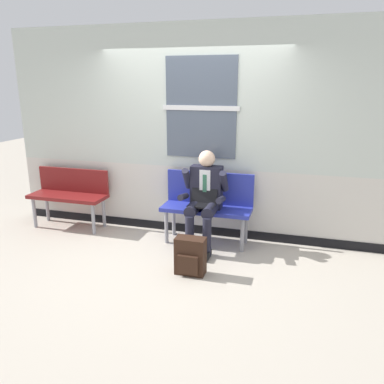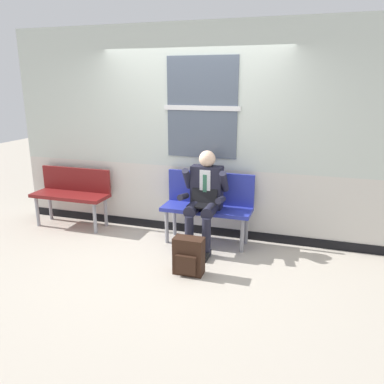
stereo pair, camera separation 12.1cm
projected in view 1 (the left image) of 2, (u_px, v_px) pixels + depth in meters
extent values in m
plane|color=#B2A899|center=(177.00, 253.00, 4.85)|extent=(18.00, 18.00, 0.00)
cube|color=beige|center=(194.00, 97.00, 5.05)|extent=(5.37, 0.12, 1.86)
cube|color=beige|center=(194.00, 195.00, 5.42)|extent=(5.37, 0.12, 0.83)
cube|color=black|center=(194.00, 227.00, 5.55)|extent=(5.37, 0.14, 0.12)
cube|color=#4C5666|center=(201.00, 108.00, 4.99)|extent=(0.94, 0.02, 1.29)
cube|color=silver|center=(201.00, 108.00, 4.98)|extent=(1.02, 0.03, 0.06)
cube|color=#28339E|center=(206.00, 209.00, 5.04)|extent=(1.17, 0.42, 0.05)
cube|color=#28339E|center=(210.00, 188.00, 5.14)|extent=(1.17, 0.04, 0.43)
cylinder|color=gray|center=(166.00, 227.00, 5.10)|extent=(0.05, 0.05, 0.45)
cylinder|color=gray|center=(174.00, 219.00, 5.38)|extent=(0.05, 0.05, 0.45)
cylinder|color=gray|center=(242.00, 235.00, 4.83)|extent=(0.05, 0.05, 0.45)
cylinder|color=gray|center=(246.00, 227.00, 5.11)|extent=(0.05, 0.05, 0.45)
cube|color=maroon|center=(68.00, 196.00, 5.59)|extent=(1.13, 0.42, 0.05)
cube|color=maroon|center=(73.00, 180.00, 5.71)|extent=(1.13, 0.04, 0.35)
cylinder|color=gray|center=(34.00, 213.00, 5.66)|extent=(0.05, 0.05, 0.45)
cylinder|color=gray|center=(47.00, 207.00, 5.93)|extent=(0.05, 0.05, 0.45)
cylinder|color=gray|center=(93.00, 219.00, 5.39)|extent=(0.05, 0.05, 0.45)
cylinder|color=gray|center=(104.00, 212.00, 5.67)|extent=(0.05, 0.05, 0.45)
cylinder|color=#1E1E2D|center=(194.00, 208.00, 4.85)|extent=(0.15, 0.40, 0.15)
cylinder|color=#1E1E2D|center=(190.00, 235.00, 4.76)|extent=(0.11, 0.11, 0.50)
cube|color=black|center=(188.00, 253.00, 4.76)|extent=(0.10, 0.26, 0.07)
cylinder|color=#1E1E2D|center=(211.00, 210.00, 4.79)|extent=(0.15, 0.40, 0.15)
cylinder|color=#1E1E2D|center=(207.00, 237.00, 4.70)|extent=(0.11, 0.11, 0.50)
cube|color=black|center=(205.00, 255.00, 4.70)|extent=(0.10, 0.26, 0.07)
cube|color=#1E1E2D|center=(207.00, 187.00, 4.95)|extent=(0.40, 0.18, 0.55)
cube|color=silver|center=(205.00, 185.00, 4.85)|extent=(0.14, 0.01, 0.39)
cube|color=#2D664C|center=(205.00, 187.00, 4.85)|extent=(0.05, 0.01, 0.33)
sphere|color=beige|center=(207.00, 159.00, 4.85)|extent=(0.21, 0.21, 0.21)
cylinder|color=#1E1E2D|center=(187.00, 179.00, 4.92)|extent=(0.09, 0.25, 0.30)
cylinder|color=#1E1E2D|center=(183.00, 197.00, 4.82)|extent=(0.08, 0.27, 0.12)
cylinder|color=#1E1E2D|center=(224.00, 181.00, 4.79)|extent=(0.09, 0.25, 0.30)
cylinder|color=#1E1E2D|center=(221.00, 200.00, 4.69)|extent=(0.08, 0.27, 0.12)
cube|color=black|center=(202.00, 205.00, 4.78)|extent=(0.33, 0.22, 0.02)
cube|color=black|center=(204.00, 194.00, 4.87)|extent=(0.33, 0.08, 0.21)
cube|color=#331E14|center=(190.00, 256.00, 4.28)|extent=(0.33, 0.17, 0.43)
cube|color=#331E14|center=(188.00, 265.00, 4.20)|extent=(0.23, 0.04, 0.21)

